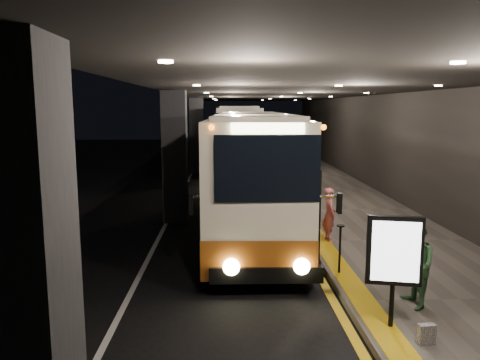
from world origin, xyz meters
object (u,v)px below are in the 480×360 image
object	(u,v)px
coach_second	(234,138)
passenger_waiting_green	(415,265)
info_sign	(394,253)
coach_main	(251,176)
bag_polka	(426,334)
passenger_boarding	(329,214)
stanchion_post	(340,250)

from	to	relation	value
coach_second	passenger_waiting_green	size ratio (longest dim) A/B	7.46
info_sign	coach_second	bearing A→B (deg)	107.29
coach_main	bag_polka	bearing A→B (deg)	-71.75
passenger_boarding	stanchion_post	bearing A→B (deg)	167.80
coach_main	stanchion_post	bearing A→B (deg)	-67.55
passenger_boarding	bag_polka	world-z (taller)	passenger_boarding
passenger_boarding	passenger_waiting_green	xyz separation A→B (m)	(0.62, -4.42, 0.06)
stanchion_post	passenger_waiting_green	bearing A→B (deg)	-62.46
coach_second	coach_main	bearing A→B (deg)	-91.14
bag_polka	info_sign	world-z (taller)	info_sign
passenger_waiting_green	stanchion_post	world-z (taller)	passenger_waiting_green
coach_main	passenger_boarding	world-z (taller)	coach_main
coach_second	bag_polka	size ratio (longest dim) A/B	37.24
bag_polka	info_sign	bearing A→B (deg)	120.25
passenger_waiting_green	passenger_boarding	bearing A→B (deg)	-176.86
passenger_waiting_green	info_sign	bearing A→B (deg)	-45.91
bag_polka	info_sign	distance (m)	1.34
coach_second	passenger_waiting_green	bearing A→B (deg)	-84.62
coach_second	stanchion_post	xyz separation A→B (m)	(1.99, -20.83, -1.13)
passenger_waiting_green	info_sign	world-z (taller)	info_sign
passenger_waiting_green	bag_polka	bearing A→B (deg)	-18.80
coach_main	bag_polka	distance (m)	8.24
bag_polka	stanchion_post	size ratio (longest dim) A/B	0.30
passenger_boarding	stanchion_post	world-z (taller)	passenger_boarding
coach_second	info_sign	world-z (taller)	coach_second
passenger_waiting_green	bag_polka	world-z (taller)	passenger_waiting_green
coach_main	stanchion_post	distance (m)	4.97
passenger_boarding	coach_main	bearing A→B (deg)	41.75
coach_second	info_sign	xyz separation A→B (m)	(2.24, -23.46, -0.37)
passenger_boarding	passenger_waiting_green	size ratio (longest dim) A/B	0.92
coach_second	passenger_boarding	world-z (taller)	coach_second
coach_main	passenger_waiting_green	bearing A→B (deg)	-65.61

